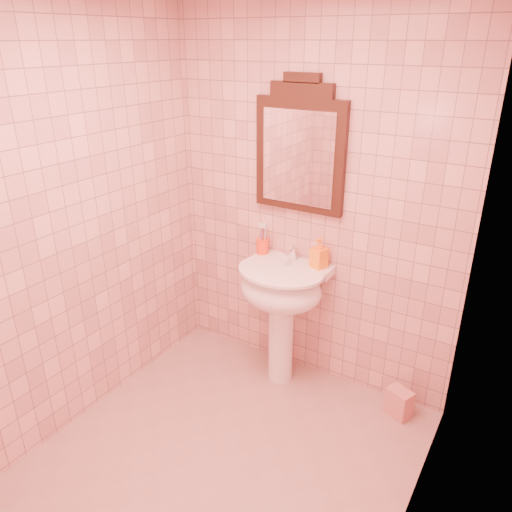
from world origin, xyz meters
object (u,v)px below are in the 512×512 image
Objects in this scene: soap_dispenser at (319,253)px; towel at (399,403)px; mirror at (300,150)px; pedestal_sink at (281,296)px; toothbrush_cup at (262,246)px.

soap_dispenser is 1.05× the size of towel.
pedestal_sink is at bearing -90.00° from mirror.
pedestal_sink is 4.48× the size of towel.
soap_dispenser is (0.19, 0.15, 0.30)m from pedestal_sink.
pedestal_sink is 0.39m from soap_dispenser.
towel is (0.84, 0.06, -0.57)m from pedestal_sink.
soap_dispenser is at bearing -15.08° from mirror.
toothbrush_cup is (-0.24, -0.04, -0.68)m from mirror.
mirror is 0.72m from toothbrush_cup.
mirror reaches higher than towel.
soap_dispenser is (0.19, -0.05, -0.64)m from mirror.
soap_dispenser is at bearing 172.44° from towel.
toothbrush_cup reaches higher than pedestal_sink.
pedestal_sink is 0.39m from toothbrush_cup.
mirror is 4.31× the size of toothbrush_cup.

